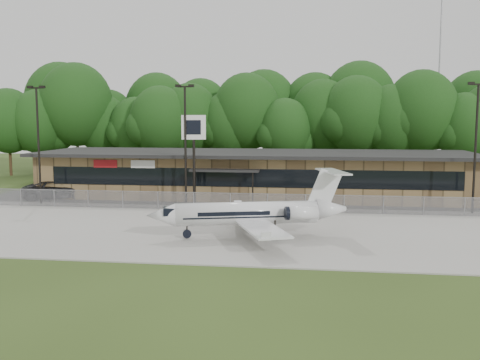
# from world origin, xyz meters

# --- Properties ---
(ground) EXTENTS (160.00, 160.00, 0.00)m
(ground) POSITION_xyz_m (0.00, 0.00, 0.00)
(ground) COLOR #2C3F16
(ground) RESTS_ON ground
(apron) EXTENTS (64.00, 18.00, 0.08)m
(apron) POSITION_xyz_m (0.00, 8.00, 0.04)
(apron) COLOR #9E9B93
(apron) RESTS_ON ground
(parking_lot) EXTENTS (50.00, 9.00, 0.06)m
(parking_lot) POSITION_xyz_m (0.00, 19.50, 0.03)
(parking_lot) COLOR #383835
(parking_lot) RESTS_ON ground
(terminal) EXTENTS (41.00, 11.65, 4.30)m
(terminal) POSITION_xyz_m (-0.00, 23.94, 2.18)
(terminal) COLOR olive
(terminal) RESTS_ON ground
(fence) EXTENTS (46.00, 0.04, 1.52)m
(fence) POSITION_xyz_m (0.00, 15.00, 0.78)
(fence) COLOR gray
(fence) RESTS_ON ground
(treeline) EXTENTS (72.00, 12.00, 15.00)m
(treeline) POSITION_xyz_m (0.00, 42.00, 7.50)
(treeline) COLOR black
(treeline) RESTS_ON ground
(radio_mast) EXTENTS (0.20, 0.20, 25.00)m
(radio_mast) POSITION_xyz_m (22.00, 48.00, 12.50)
(radio_mast) COLOR gray
(radio_mast) RESTS_ON ground
(light_pole_left) EXTENTS (1.55, 0.30, 10.23)m
(light_pole_left) POSITION_xyz_m (-18.00, 16.50, 5.98)
(light_pole_left) COLOR black
(light_pole_left) RESTS_ON ground
(light_pole_mid) EXTENTS (1.55, 0.30, 10.23)m
(light_pole_mid) POSITION_xyz_m (-5.00, 16.50, 5.98)
(light_pole_mid) COLOR black
(light_pole_mid) RESTS_ON ground
(light_pole_right) EXTENTS (1.55, 0.30, 10.23)m
(light_pole_right) POSITION_xyz_m (18.00, 16.50, 5.98)
(light_pole_right) COLOR black
(light_pole_right) RESTS_ON ground
(business_jet) EXTENTS (12.57, 11.29, 4.26)m
(business_jet) POSITION_xyz_m (1.93, 5.74, 1.52)
(business_jet) COLOR silver
(business_jet) RESTS_ON ground
(suv) EXTENTS (6.84, 5.02, 1.73)m
(suv) POSITION_xyz_m (-18.04, 19.70, 0.86)
(suv) COLOR #2A2A2C
(suv) RESTS_ON ground
(pole_sign) EXTENTS (2.03, 0.66, 7.73)m
(pole_sign) POSITION_xyz_m (-4.35, 16.80, 5.91)
(pole_sign) COLOR black
(pole_sign) RESTS_ON ground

